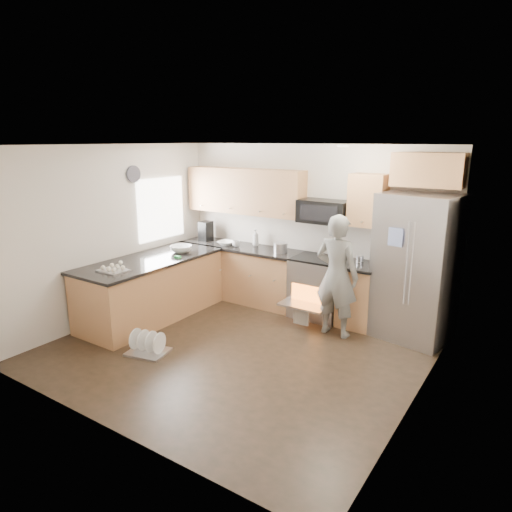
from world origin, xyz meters
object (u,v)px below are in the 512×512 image
Objects in this scene: dish_rack at (148,347)px; person at (337,276)px; refrigerator at (416,268)px; stove_range at (319,274)px.

person is at bearing 47.11° from dish_rack.
refrigerator is 1.05m from person.
person is 2.68m from dish_rack.
stove_range is 1.46m from refrigerator.
refrigerator reaches higher than stove_range.
person is at bearing -44.54° from stove_range.
refrigerator is 1.16× the size of person.
refrigerator is at bearing 0.29° from stove_range.
dish_rack is at bearing 49.99° from person.
refrigerator reaches higher than person.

